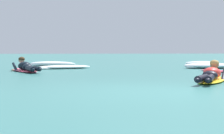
{
  "coord_description": "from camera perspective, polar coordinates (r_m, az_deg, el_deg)",
  "views": [
    {
      "loc": [
        -2.02,
        -6.95,
        0.73
      ],
      "look_at": [
        -0.28,
        4.81,
        0.24
      ],
      "focal_mm": 67.03,
      "sensor_mm": 36.0,
      "label": 1
    }
  ],
  "objects": [
    {
      "name": "surfer_near",
      "position": [
        9.67,
        13.39,
        -1.2
      ],
      "size": [
        1.6,
        2.41,
        0.55
      ],
      "color": "yellow",
      "rests_on": "ground"
    },
    {
      "name": "whitewater_far_band",
      "position": [
        16.7,
        12.92,
        0.16
      ],
      "size": [
        1.98,
        1.28,
        0.23
      ],
      "color": "white",
      "rests_on": "ground"
    },
    {
      "name": "surfer_far",
      "position": [
        14.07,
        -11.71,
        -0.11
      ],
      "size": [
        1.21,
        2.64,
        0.55
      ],
      "color": "#E54C66",
      "rests_on": "ground"
    },
    {
      "name": "ground_plane",
      "position": [
        17.09,
        -1.63,
        -0.08
      ],
      "size": [
        120.0,
        120.0,
        0.0
      ],
      "primitive_type": "plane",
      "color": "#387A75"
    },
    {
      "name": "drifting_surfboard",
      "position": [
        14.16,
        14.4,
        -0.52
      ],
      "size": [
        1.0,
        1.99,
        0.16
      ],
      "color": "#E54C66",
      "rests_on": "ground"
    },
    {
      "name": "whitewater_front",
      "position": [
        16.1,
        -6.51,
        -0.0
      ],
      "size": [
        2.17,
        1.14,
        0.14
      ],
      "color": "white",
      "rests_on": "ground"
    },
    {
      "name": "whitewater_mid_right",
      "position": [
        20.06,
        12.07,
        0.5
      ],
      "size": [
        1.55,
        0.66,
        0.2
      ],
      "color": "white",
      "rests_on": "ground"
    },
    {
      "name": "whitewater_mid_left",
      "position": [
        18.57,
        -8.12,
        0.41
      ],
      "size": [
        2.15,
        1.18,
        0.22
      ],
      "color": "white",
      "rests_on": "ground"
    }
  ]
}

